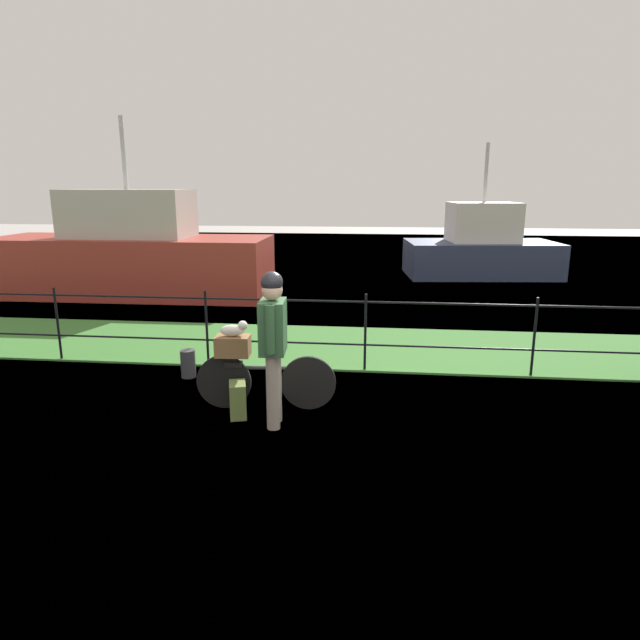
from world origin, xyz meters
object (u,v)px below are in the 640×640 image
object	(u,v)px
bicycle_main	(264,381)
mooring_bollard	(188,364)
cyclist_person	(273,336)
moored_boat_near	(132,256)
moored_boat_mid	(481,249)
wooden_crate	(233,346)
backpack_on_paving	(238,400)
terrier_dog	(234,329)

from	to	relation	value
bicycle_main	mooring_bollard	world-z (taller)	bicycle_main
cyclist_person	mooring_bollard	world-z (taller)	cyclist_person
mooring_bollard	moored_boat_near	xyz separation A→B (m)	(-3.27, 5.50, 0.73)
bicycle_main	mooring_bollard	bearing A→B (deg)	143.00
mooring_bollard	moored_boat_mid	xyz separation A→B (m)	(5.38, 9.33, 0.57)
moored_boat_near	wooden_crate	bearing A→B (deg)	-57.20
mooring_bollard	moored_boat_mid	world-z (taller)	moored_boat_mid
cyclist_person	moored_boat_near	bearing A→B (deg)	124.45
bicycle_main	moored_boat_mid	distance (m)	11.08
backpack_on_paving	mooring_bollard	distance (m)	1.58
wooden_crate	mooring_bollard	xyz separation A→B (m)	(-0.90, 0.97, -0.56)
bicycle_main	moored_boat_mid	bearing A→B (deg)	68.13
wooden_crate	backpack_on_paving	distance (m)	0.61
terrier_dog	cyclist_person	size ratio (longest dim) A/B	0.19
terrier_dog	moored_boat_mid	xyz separation A→B (m)	(4.45, 10.29, -0.19)
terrier_dog	moored_boat_mid	world-z (taller)	moored_boat_mid
backpack_on_paving	moored_boat_mid	distance (m)	11.43
mooring_bollard	moored_boat_mid	size ratio (longest dim) A/B	0.09
cyclist_person	mooring_bollard	xyz separation A→B (m)	(-1.45, 1.38, -0.81)
mooring_bollard	moored_boat_near	bearing A→B (deg)	120.71
wooden_crate	moored_boat_near	bearing A→B (deg)	122.80
wooden_crate	terrier_dog	size ratio (longest dim) A/B	1.21
cyclist_person	backpack_on_paving	size ratio (longest dim) A/B	4.21
wooden_crate	moored_boat_near	xyz separation A→B (m)	(-4.17, 6.47, 0.17)
moored_boat_near	moored_boat_mid	bearing A→B (deg)	23.87
wooden_crate	moored_boat_near	world-z (taller)	moored_boat_near
mooring_bollard	moored_boat_near	size ratio (longest dim) A/B	0.06
wooden_crate	backpack_on_paving	xyz separation A→B (m)	(0.10, -0.25, -0.55)
bicycle_main	moored_boat_near	xyz separation A→B (m)	(-4.52, 6.45, 0.58)
bicycle_main	moored_boat_mid	xyz separation A→B (m)	(4.12, 10.27, 0.42)
wooden_crate	terrier_dog	distance (m)	0.20
moored_boat_mid	wooden_crate	bearing A→B (deg)	-113.49
terrier_dog	mooring_bollard	world-z (taller)	terrier_dog
bicycle_main	cyclist_person	size ratio (longest dim) A/B	0.96
wooden_crate	cyclist_person	distance (m)	0.73
wooden_crate	terrier_dog	world-z (taller)	terrier_dog
moored_boat_near	bicycle_main	bearing A→B (deg)	-54.95
moored_boat_mid	terrier_dog	bearing A→B (deg)	-113.38
backpack_on_paving	moored_boat_near	world-z (taller)	moored_boat_near
terrier_dog	mooring_bollard	xyz separation A→B (m)	(-0.93, 0.97, -0.76)
backpack_on_paving	mooring_bollard	world-z (taller)	backpack_on_paving
bicycle_main	moored_boat_mid	size ratio (longest dim) A/B	0.37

